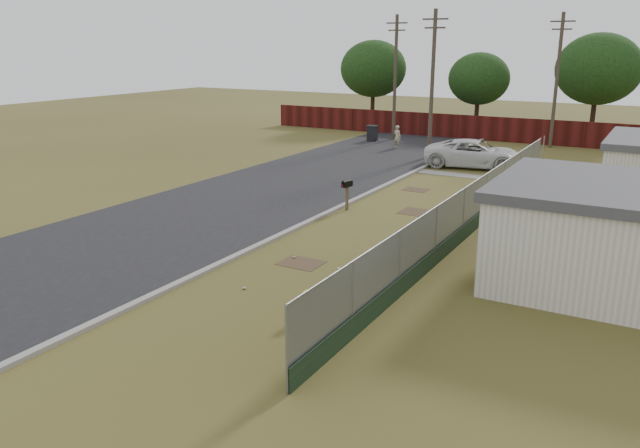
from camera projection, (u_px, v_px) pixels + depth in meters
The scene contains 12 objects.
ground at pixel (384, 229), 24.46m from camera, with size 120.00×120.00×0.00m, color brown.
street at pixel (331, 175), 34.38m from camera, with size 15.10×60.00×0.12m.
chainlink_fence at pixel (472, 214), 23.62m from camera, with size 0.10×27.06×2.02m.
privacy_fence at pixel (445, 126), 47.94m from camera, with size 30.00×0.12×1.80m, color #49120F.
utility_poles at pixel (461, 79), 42.15m from camera, with size 12.60×8.24×9.00m.
horizon_trees at pixel (538, 79), 42.46m from camera, with size 33.32×31.94×7.78m.
fire_hydrant at pixel (306, 305), 16.37m from camera, with size 0.38×0.37×0.85m.
mailbox at pixel (347, 186), 26.92m from camera, with size 0.33×0.59×1.34m.
pickup_truck at pixel (475, 154), 36.36m from camera, with size 2.67×5.79×1.61m, color silver.
pedestrian at pixel (397, 137), 42.97m from camera, with size 0.58×0.38×1.59m, color tan.
trash_bin at pixel (372, 133), 46.26m from camera, with size 0.84×0.84×1.15m.
scattered_litter at pixel (350, 248), 22.07m from camera, with size 2.09×11.47×0.07m.
Camera 1 is at (9.34, -21.64, 7.02)m, focal length 35.00 mm.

